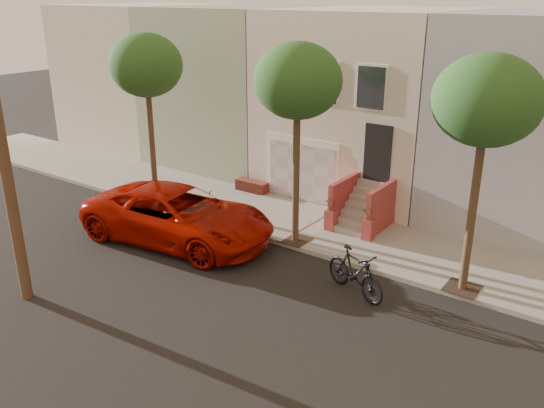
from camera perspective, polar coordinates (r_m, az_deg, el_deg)
The scene contains 9 objects.
ground at distance 16.50m, azimuth -8.22°, elevation -7.75°, with size 90.00×90.00×0.00m, color black.
sidewalk at distance 20.25m, azimuth 2.24°, elevation -1.78°, with size 40.00×3.70×0.15m, color gray.
house_row at distance 24.17m, azimuth 10.19°, elevation 10.43°, with size 33.10×11.70×7.00m.
tree_left at distance 21.38m, azimuth -12.54°, elevation 13.35°, with size 2.70×2.57×6.30m.
tree_mid at distance 17.15m, azimuth 2.58°, elevation 12.12°, with size 2.70×2.57×6.30m.
tree_right at distance 14.90m, azimuth 20.79°, elevation 9.54°, with size 2.70×2.57×6.30m.
utility_pole at distance 7.89m, azimuth 16.79°, elevation 0.52°, with size 23.60×1.22×10.00m.
pickup_truck at distance 18.82m, azimuth -9.42°, elevation -1.14°, with size 2.98×6.46×1.80m, color #A00B00.
motorcycle at distance 15.59m, azimuth 8.34°, elevation -6.80°, with size 0.62×2.19×1.32m, color black.
Camera 1 is at (10.30, -10.29, 7.78)m, focal length 37.48 mm.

